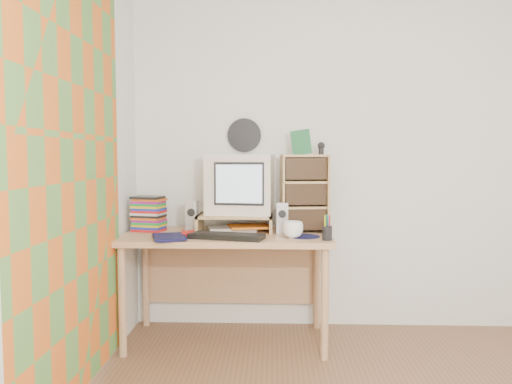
# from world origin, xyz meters

# --- Properties ---
(back_wall) EXTENTS (3.50, 0.00, 3.50)m
(back_wall) POSITION_xyz_m (0.00, 1.75, 1.25)
(back_wall) COLOR white
(back_wall) RESTS_ON floor
(left_wall) EXTENTS (0.00, 3.50, 3.50)m
(left_wall) POSITION_xyz_m (-1.75, 0.00, 1.25)
(left_wall) COLOR white
(left_wall) RESTS_ON floor
(curtain) EXTENTS (0.00, 2.20, 2.20)m
(curtain) POSITION_xyz_m (-1.71, 0.48, 1.15)
(curtain) COLOR orange
(curtain) RESTS_ON left_wall
(wall_disc) EXTENTS (0.25, 0.02, 0.25)m
(wall_disc) POSITION_xyz_m (-0.93, 1.73, 1.43)
(wall_disc) COLOR black
(wall_disc) RESTS_ON back_wall
(desk) EXTENTS (1.40, 0.70, 0.75)m
(desk) POSITION_xyz_m (-1.03, 1.44, 0.62)
(desk) COLOR tan
(desk) RESTS_ON floor
(monitor_riser) EXTENTS (0.52, 0.30, 0.12)m
(monitor_riser) POSITION_xyz_m (-0.98, 1.48, 0.84)
(monitor_riser) COLOR tan
(monitor_riser) RESTS_ON desk
(crt_monitor) EXTENTS (0.49, 0.49, 0.42)m
(crt_monitor) POSITION_xyz_m (-0.94, 1.53, 1.08)
(crt_monitor) COLOR silver
(crt_monitor) RESTS_ON monitor_riser
(speaker_left) EXTENTS (0.09, 0.09, 0.21)m
(speaker_left) POSITION_xyz_m (-1.28, 1.46, 0.86)
(speaker_left) COLOR #B1B1B6
(speaker_left) RESTS_ON desk
(speaker_right) EXTENTS (0.08, 0.08, 0.21)m
(speaker_right) POSITION_xyz_m (-0.65, 1.41, 0.85)
(speaker_right) COLOR #B1B1B6
(speaker_right) RESTS_ON desk
(keyboard) EXTENTS (0.50, 0.28, 0.03)m
(keyboard) POSITION_xyz_m (-1.01, 1.16, 0.77)
(keyboard) COLOR black
(keyboard) RESTS_ON desk
(dvd_stack) EXTENTS (0.24, 0.19, 0.29)m
(dvd_stack) POSITION_xyz_m (-1.59, 1.48, 0.90)
(dvd_stack) COLOR brown
(dvd_stack) RESTS_ON desk
(cd_rack) EXTENTS (0.34, 0.21, 0.54)m
(cd_rack) POSITION_xyz_m (-0.50, 1.48, 1.02)
(cd_rack) COLOR tan
(cd_rack) RESTS_ON desk
(mug) EXTENTS (0.15, 0.15, 0.11)m
(mug) POSITION_xyz_m (-0.59, 1.22, 0.80)
(mug) COLOR white
(mug) RESTS_ON desk
(diary) EXTENTS (0.29, 0.25, 0.05)m
(diary) POSITION_xyz_m (-1.47, 1.11, 0.77)
(diary) COLOR #0F0F37
(diary) RESTS_ON desk
(mousepad) EXTENTS (0.26, 0.26, 0.00)m
(mousepad) POSITION_xyz_m (-0.51, 1.26, 0.75)
(mousepad) COLOR #111038
(mousepad) RESTS_ON desk
(pen_cup) EXTENTS (0.07, 0.07, 0.12)m
(pen_cup) POSITION_xyz_m (-0.38, 1.13, 0.81)
(pen_cup) COLOR black
(pen_cup) RESTS_ON desk
(papers) EXTENTS (0.37, 0.30, 0.04)m
(papers) POSITION_xyz_m (-0.96, 1.50, 0.77)
(papers) COLOR beige
(papers) RESTS_ON desk
(red_box) EXTENTS (0.09, 0.06, 0.04)m
(red_box) POSITION_xyz_m (-1.27, 1.23, 0.77)
(red_box) COLOR #AA1612
(red_box) RESTS_ON desk
(game_box) EXTENTS (0.13, 0.05, 0.17)m
(game_box) POSITION_xyz_m (-0.52, 1.49, 1.37)
(game_box) COLOR #1B6133
(game_box) RESTS_ON cd_rack
(webcam) EXTENTS (0.05, 0.05, 0.09)m
(webcam) POSITION_xyz_m (-0.39, 1.45, 1.33)
(webcam) COLOR black
(webcam) RESTS_ON cd_rack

